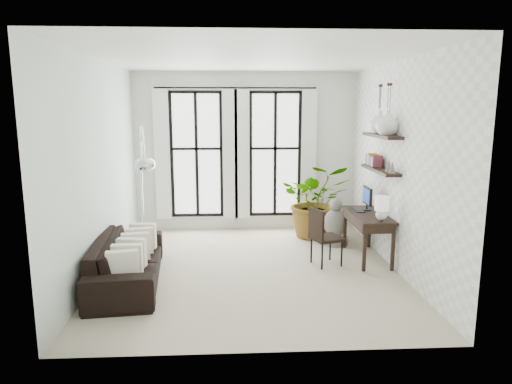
{
  "coord_description": "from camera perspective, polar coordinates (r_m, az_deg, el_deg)",
  "views": [
    {
      "loc": [
        -0.29,
        -6.82,
        2.49
      ],
      "look_at": [
        0.09,
        0.3,
        1.17
      ],
      "focal_mm": 32.0,
      "sensor_mm": 36.0,
      "label": 1
    }
  ],
  "objects": [
    {
      "name": "desk_chair",
      "position": [
        7.34,
        8.27,
        -5.12
      ],
      "size": [
        0.56,
        0.56,
        0.93
      ],
      "rotation": [
        0.0,
        0.0,
        0.32
      ],
      "color": "black",
      "rests_on": "floor"
    },
    {
      "name": "arc_lamp",
      "position": [
        7.42,
        -14.04,
        4.32
      ],
      "size": [
        0.71,
        2.05,
        2.22
      ],
      "color": "silver",
      "rests_on": "floor"
    },
    {
      "name": "windows",
      "position": [
        9.29,
        -2.51,
        4.72
      ],
      "size": [
        3.26,
        0.13,
        2.65
      ],
      "color": "white",
      "rests_on": "wall_back"
    },
    {
      "name": "vase_b",
      "position": [
        7.74,
        15.16,
        8.46
      ],
      "size": [
        0.37,
        0.37,
        0.38
      ],
      "primitive_type": "imported",
      "color": "white",
      "rests_on": "shelf_upper"
    },
    {
      "name": "buddha",
      "position": [
        8.54,
        9.88,
        -4.12
      ],
      "size": [
        0.48,
        0.48,
        0.86
      ],
      "color": "slate",
      "rests_on": "floor"
    },
    {
      "name": "ceiling",
      "position": [
        6.86,
        -0.66,
        16.42
      ],
      "size": [
        5.0,
        5.0,
        0.0
      ],
      "primitive_type": "plane",
      "color": "white",
      "rests_on": "wall_back"
    },
    {
      "name": "wall_left",
      "position": [
        7.15,
        -18.98,
        2.76
      ],
      "size": [
        0.0,
        5.0,
        5.0
      ],
      "primitive_type": "plane",
      "rotation": [
        1.57,
        0.0,
        1.57
      ],
      "color": "silver",
      "rests_on": "floor"
    },
    {
      "name": "sofa",
      "position": [
        6.86,
        -15.79,
        -8.26
      ],
      "size": [
        1.12,
        2.35,
        0.66
      ],
      "primitive_type": "imported",
      "rotation": [
        0.0,
        0.0,
        1.67
      ],
      "color": "black",
      "rests_on": "floor"
    },
    {
      "name": "wall_right",
      "position": [
        7.33,
        17.25,
        3.03
      ],
      "size": [
        0.0,
        5.0,
        5.0
      ],
      "primitive_type": "plane",
      "rotation": [
        1.57,
        0.0,
        -1.57
      ],
      "color": "white",
      "rests_on": "floor"
    },
    {
      "name": "floor",
      "position": [
        7.26,
        -0.61,
        -9.57
      ],
      "size": [
        5.0,
        5.0,
        0.0
      ],
      "primitive_type": "plane",
      "color": "#B4AC8F",
      "rests_on": "ground"
    },
    {
      "name": "vase_a",
      "position": [
        7.36,
        16.14,
        8.33
      ],
      "size": [
        0.37,
        0.37,
        0.38
      ],
      "primitive_type": "imported",
      "color": "white",
      "rests_on": "shelf_upper"
    },
    {
      "name": "desk",
      "position": [
        7.7,
        13.91,
        -3.1
      ],
      "size": [
        0.55,
        1.31,
        1.16
      ],
      "color": "black",
      "rests_on": "floor"
    },
    {
      "name": "plant",
      "position": [
        8.92,
        7.44,
        -1.05
      ],
      "size": [
        1.39,
        1.23,
        1.44
      ],
      "primitive_type": "imported",
      "rotation": [
        0.0,
        0.0,
        -0.09
      ],
      "color": "#2D7228",
      "rests_on": "floor"
    },
    {
      "name": "wall_back",
      "position": [
        9.36,
        -1.29,
        5.02
      ],
      "size": [
        4.5,
        0.0,
        4.5
      ],
      "primitive_type": "plane",
      "rotation": [
        1.57,
        0.0,
        0.0
      ],
      "color": "white",
      "rests_on": "floor"
    },
    {
      "name": "wall_shelves",
      "position": [
        7.67,
        15.23,
        4.4
      ],
      "size": [
        0.25,
        1.3,
        0.6
      ],
      "color": "black",
      "rests_on": "wall_right"
    },
    {
      "name": "throw_pillows",
      "position": [
        6.79,
        -15.03,
        -6.93
      ],
      "size": [
        0.4,
        1.52,
        0.4
      ],
      "color": "white",
      "rests_on": "sofa"
    }
  ]
}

